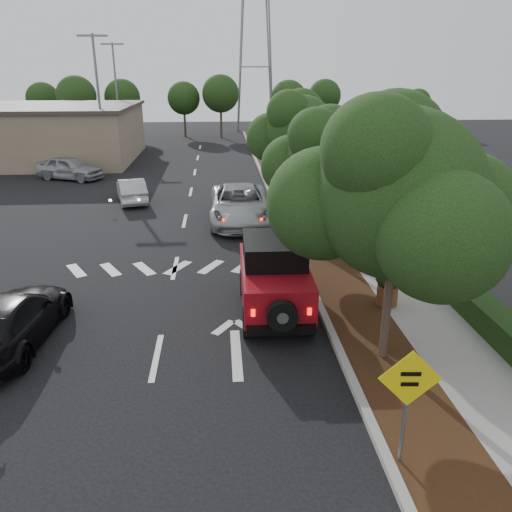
{
  "coord_description": "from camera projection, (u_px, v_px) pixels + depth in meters",
  "views": [
    {
      "loc": [
        1.68,
        -10.94,
        6.75
      ],
      "look_at": [
        2.72,
        3.0,
        1.51
      ],
      "focal_mm": 35.0,
      "sensor_mm": 36.0,
      "label": 1
    }
  ],
  "objects": [
    {
      "name": "street_tree_mid",
      "position": [
        325.0,
        259.0,
        18.92
      ],
      "size": [
        3.2,
        3.2,
        5.32
      ],
      "primitive_type": null,
      "color": "black",
      "rests_on": "ground"
    },
    {
      "name": "street_tree_near",
      "position": [
        382.0,
        359.0,
        12.39
      ],
      "size": [
        3.8,
        3.8,
        5.92
      ],
      "primitive_type": null,
      "color": "black",
      "rests_on": "ground"
    },
    {
      "name": "terracotta_planter",
      "position": [
        389.0,
        280.0,
        14.72
      ],
      "size": [
        0.78,
        0.78,
        1.35
      ],
      "rotation": [
        0.0,
        0.0,
        -0.09
      ],
      "color": "brown",
      "rests_on": "ground"
    },
    {
      "name": "curb",
      "position": [
        281.0,
        217.0,
        23.96
      ],
      "size": [
        0.2,
        70.0,
        0.15
      ],
      "primitive_type": "cube",
      "color": "#9E9B93",
      "rests_on": "ground"
    },
    {
      "name": "light_pole_b",
      "position": [
        122.0,
        145.0,
        47.42
      ],
      "size": [
        2.0,
        0.22,
        9.0
      ],
      "primitive_type": null,
      "color": "slate",
      "rests_on": "ground"
    },
    {
      "name": "sidewalk",
      "position": [
        340.0,
        216.0,
        24.17
      ],
      "size": [
        2.0,
        70.0,
        0.12
      ],
      "primitive_type": "cube",
      "color": "gray",
      "rests_on": "ground"
    },
    {
      "name": "speed_hump_sign",
      "position": [
        408.0,
        392.0,
        8.49
      ],
      "size": [
        1.08,
        0.12,
        2.3
      ],
      "rotation": [
        0.0,
        0.0,
        -0.08
      ],
      "color": "slate",
      "rests_on": "ground"
    },
    {
      "name": "ground",
      "position": [
        156.0,
        357.0,
        12.46
      ],
      "size": [
        120.0,
        120.0,
        0.0
      ],
      "primitive_type": "plane",
      "color": "black",
      "rests_on": "ground"
    },
    {
      "name": "red_jeep",
      "position": [
        274.0,
        275.0,
        14.57
      ],
      "size": [
        1.99,
        4.32,
        2.19
      ],
      "rotation": [
        0.0,
        0.0,
        -0.02
      ],
      "color": "black",
      "rests_on": "ground"
    },
    {
      "name": "street_tree_far",
      "position": [
        298.0,
        213.0,
        24.99
      ],
      "size": [
        3.4,
        3.4,
        5.62
      ],
      "primitive_type": null,
      "color": "black",
      "rests_on": "ground"
    },
    {
      "name": "transmission_tower",
      "position": [
        255.0,
        131.0,
        57.7
      ],
      "size": [
        7.0,
        4.0,
        28.0
      ],
      "primitive_type": null,
      "color": "slate",
      "rests_on": "ground"
    },
    {
      "name": "parked_suv",
      "position": [
        70.0,
        168.0,
        32.34
      ],
      "size": [
        4.71,
        3.36,
        1.49
      ],
      "primitive_type": "imported",
      "rotation": [
        0.0,
        0.0,
        1.16
      ],
      "color": "#9C9FA3",
      "rests_on": "ground"
    },
    {
      "name": "silver_suv_ahead",
      "position": [
        240.0,
        204.0,
        23.29
      ],
      "size": [
        2.77,
        5.97,
        1.66
      ],
      "primitive_type": "imported",
      "rotation": [
        0.0,
        0.0,
        -0.0
      ],
      "color": "#A7AAAF",
      "rests_on": "ground"
    },
    {
      "name": "silver_sedan_oncoming",
      "position": [
        132.0,
        190.0,
        26.87
      ],
      "size": [
        2.27,
        4.07,
        1.27
      ],
      "primitive_type": "imported",
      "rotation": [
        0.0,
        0.0,
        3.39
      ],
      "color": "#B7BBBF",
      "rests_on": "ground"
    },
    {
      "name": "hedge",
      "position": [
        369.0,
        209.0,
        24.15
      ],
      "size": [
        0.8,
        70.0,
        0.8
      ],
      "primitive_type": "cube",
      "color": "black",
      "rests_on": "ground"
    },
    {
      "name": "black_suv_oncoming",
      "position": [
        11.0,
        319.0,
        12.9
      ],
      "size": [
        2.19,
        4.82,
        1.37
      ],
      "primitive_type": "imported",
      "rotation": [
        0.0,
        0.0,
        3.08
      ],
      "color": "black",
      "rests_on": "ground"
    },
    {
      "name": "planting_strip",
      "position": [
        301.0,
        217.0,
        24.04
      ],
      "size": [
        1.8,
        70.0,
        0.12
      ],
      "primitive_type": "cube",
      "color": "black",
      "rests_on": "ground"
    },
    {
      "name": "light_pole_a",
      "position": [
        106.0,
        168.0,
        36.29
      ],
      "size": [
        2.0,
        0.22,
        9.0
      ],
      "primitive_type": null,
      "color": "slate",
      "rests_on": "ground"
    }
  ]
}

